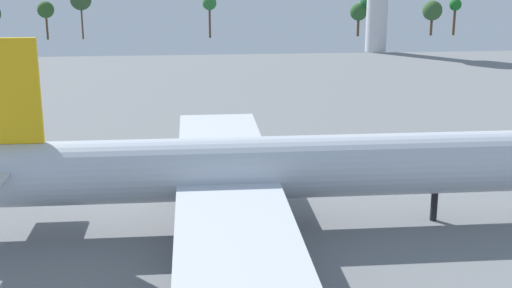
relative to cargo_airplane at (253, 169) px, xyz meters
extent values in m
plane|color=slate|center=(0.26, 0.00, -6.10)|extent=(252.91, 252.91, 0.00)
cylinder|color=silver|center=(0.26, 0.00, 0.10)|extent=(57.56, 6.20, 6.20)
cube|color=silver|center=(-25.07, 4.95, 1.03)|extent=(5.18, 9.30, 0.36)
cube|color=silver|center=(-2.62, -14.22, -0.82)|extent=(9.78, 24.72, 0.70)
cube|color=silver|center=(-2.62, 14.22, -0.82)|extent=(9.78, 24.72, 0.70)
cylinder|color=gray|center=(-1.62, -10.51, -2.48)|extent=(4.96, 2.60, 2.60)
cylinder|color=gray|center=(-1.62, -19.66, -2.48)|extent=(4.96, 2.60, 2.60)
cylinder|color=gray|center=(-1.62, 10.51, -2.48)|extent=(4.96, 2.60, 2.60)
cylinder|color=gray|center=(-1.62, 19.66, -2.48)|extent=(4.96, 2.60, 2.60)
cylinder|color=black|center=(18.68, 0.00, -4.55)|extent=(0.70, 0.70, 3.11)
cylinder|color=black|center=(-2.62, -3.41, -4.55)|extent=(0.70, 0.70, 3.11)
cylinder|color=black|center=(-2.62, 3.41, -4.55)|extent=(0.70, 0.70, 3.11)
cylinder|color=silver|center=(46.97, 128.56, 7.63)|extent=(5.99, 5.99, 27.47)
cylinder|color=#51381E|center=(-52.80, 167.76, -2.08)|extent=(0.69, 0.69, 8.06)
sphere|color=#2F5824|center=(-52.80, 167.76, 3.58)|extent=(5.44, 5.44, 5.44)
cylinder|color=#51381E|center=(-41.37, 167.76, -0.71)|extent=(0.55, 0.55, 10.78)
sphere|color=#34522C|center=(-41.37, 167.76, 6.76)|extent=(6.95, 6.95, 6.95)
cylinder|color=#51381E|center=(0.60, 167.76, -1.07)|extent=(0.72, 0.72, 10.06)
sphere|color=#2C7130|center=(0.60, 167.76, 5.36)|extent=(4.68, 4.68, 4.68)
cylinder|color=#51381E|center=(51.30, 167.76, -2.87)|extent=(0.88, 0.88, 6.46)
sphere|color=#2A5A27|center=(51.30, 167.76, 2.13)|extent=(5.89, 5.89, 5.89)
cylinder|color=#51381E|center=(54.61, 167.76, -1.43)|extent=(0.80, 0.80, 9.34)
sphere|color=#1A5A2C|center=(54.61, 167.76, 4.99)|extent=(5.84, 5.84, 5.84)
cylinder|color=#51381E|center=(77.10, 167.76, -2.88)|extent=(0.89, 0.89, 6.46)
sphere|color=#33582B|center=(77.10, 167.76, 2.40)|extent=(6.82, 6.82, 6.82)
cylinder|color=#51381E|center=(85.15, 167.76, -1.50)|extent=(0.89, 0.89, 9.21)
sphere|color=#1B6A24|center=(85.15, 167.76, 4.37)|extent=(4.22, 4.22, 4.22)
camera|label=1|loc=(-5.82, -64.08, 20.19)|focal=47.98mm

